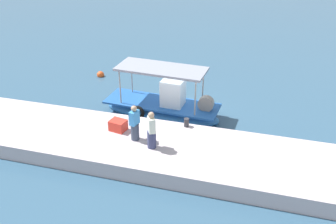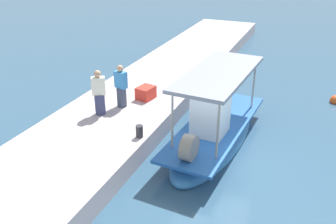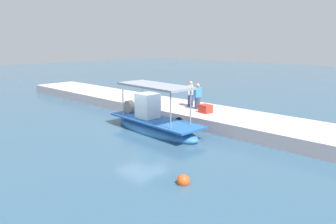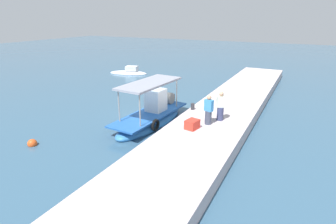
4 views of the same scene
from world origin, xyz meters
TOP-DOWN VIEW (x-y plane):
  - ground_plane at (0.00, 0.00)m, footprint 120.00×120.00m
  - dock_quay at (0.00, -4.08)m, footprint 36.00×4.04m
  - main_fishing_boat at (-0.77, -0.28)m, footprint 6.41×2.32m
  - fisherman_near_bollard at (-0.95, -4.04)m, footprint 0.45×0.52m
  - fisherman_by_crate at (-0.05, -4.44)m, footprint 0.51×0.55m
  - mooring_bollard at (0.96, -2.33)m, footprint 0.24×0.24m
  - cargo_crate at (-1.98, -3.51)m, footprint 0.81×0.70m
  - marker_buoy at (-6.28, 3.70)m, footprint 0.49×0.49m

SIDE VIEW (x-z plane):
  - ground_plane at x=0.00m, z-range 0.00..0.00m
  - marker_buoy at x=-6.28m, z-range -0.15..0.34m
  - dock_quay at x=0.00m, z-range 0.00..0.72m
  - main_fishing_boat at x=-0.77m, z-range -1.03..1.99m
  - mooring_bollard at x=0.96m, z-range 0.72..1.13m
  - cargo_crate at x=-1.98m, z-range 0.72..1.22m
  - fisherman_near_bollard at x=-0.95m, z-range 0.65..2.30m
  - fisherman_by_crate at x=-0.05m, z-range 0.64..2.34m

